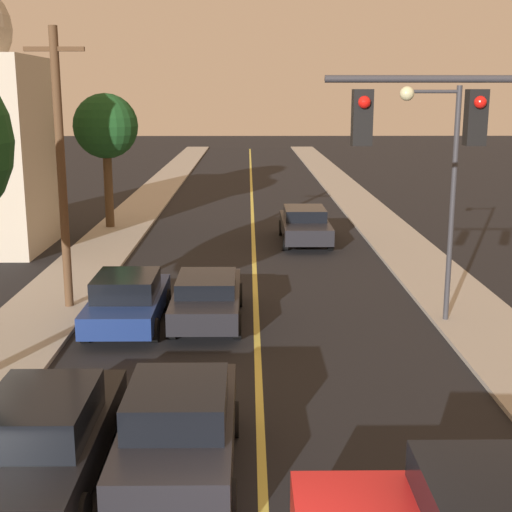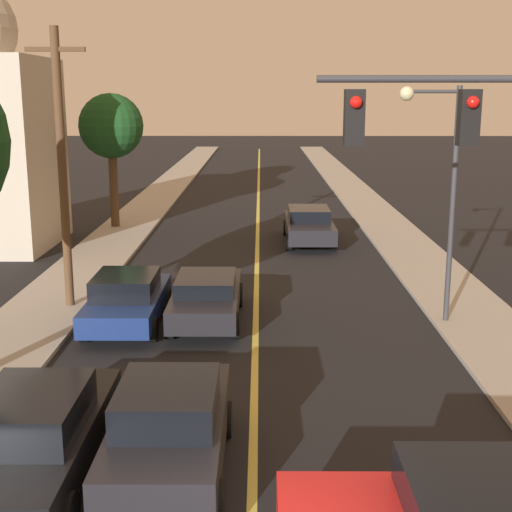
{
  "view_description": "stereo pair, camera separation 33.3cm",
  "coord_description": "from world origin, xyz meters",
  "px_view_note": "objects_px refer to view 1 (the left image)",
  "views": [
    {
      "loc": [
        -0.21,
        -6.86,
        6.0
      ],
      "look_at": [
        0.0,
        12.51,
        1.6
      ],
      "focal_mm": 50.0,
      "sensor_mm": 36.0,
      "label": 1
    },
    {
      "loc": [
        0.12,
        -6.86,
        6.0
      ],
      "look_at": [
        0.0,
        12.51,
        1.6
      ],
      "focal_mm": 50.0,
      "sensor_mm": 36.0,
      "label": 2
    }
  ],
  "objects_px": {
    "car_far_oncoming": "(305,224)",
    "streetlamp_right": "(440,171)",
    "car_near_lane_second": "(207,297)",
    "traffic_signal_mast": "(492,179)",
    "utility_pole_left": "(61,166)",
    "car_outer_lane_front": "(45,437)",
    "car_near_lane_front": "(179,429)",
    "tree_left_far": "(106,127)",
    "car_outer_lane_second": "(128,300)"
  },
  "relations": [
    {
      "from": "car_far_oncoming",
      "to": "streetlamp_right",
      "type": "height_order",
      "value": "streetlamp_right"
    },
    {
      "from": "utility_pole_left",
      "to": "car_near_lane_second",
      "type": "bearing_deg",
      "value": -16.3
    },
    {
      "from": "car_outer_lane_front",
      "to": "tree_left_far",
      "type": "distance_m",
      "value": 22.33
    },
    {
      "from": "car_near_lane_second",
      "to": "car_outer_lane_second",
      "type": "height_order",
      "value": "car_outer_lane_second"
    },
    {
      "from": "car_near_lane_front",
      "to": "tree_left_far",
      "type": "relative_size",
      "value": 0.72
    },
    {
      "from": "car_near_lane_front",
      "to": "traffic_signal_mast",
      "type": "xyz_separation_m",
      "value": [
        5.15,
        1.28,
        3.83
      ]
    },
    {
      "from": "car_outer_lane_second",
      "to": "tree_left_far",
      "type": "height_order",
      "value": "tree_left_far"
    },
    {
      "from": "car_far_oncoming",
      "to": "tree_left_far",
      "type": "distance_m",
      "value": 9.93
    },
    {
      "from": "car_near_lane_front",
      "to": "tree_left_far",
      "type": "height_order",
      "value": "tree_left_far"
    },
    {
      "from": "car_outer_lane_second",
      "to": "utility_pole_left",
      "type": "relative_size",
      "value": 0.56
    },
    {
      "from": "tree_left_far",
      "to": "car_outer_lane_front",
      "type": "bearing_deg",
      "value": -81.88
    },
    {
      "from": "car_outer_lane_front",
      "to": "traffic_signal_mast",
      "type": "height_order",
      "value": "traffic_signal_mast"
    },
    {
      "from": "streetlamp_right",
      "to": "tree_left_far",
      "type": "distance_m",
      "value": 17.81
    },
    {
      "from": "car_near_lane_second",
      "to": "car_outer_lane_second",
      "type": "distance_m",
      "value": 2.1
    },
    {
      "from": "car_near_lane_front",
      "to": "tree_left_far",
      "type": "distance_m",
      "value": 22.53
    },
    {
      "from": "car_near_lane_front",
      "to": "traffic_signal_mast",
      "type": "bearing_deg",
      "value": 13.91
    },
    {
      "from": "traffic_signal_mast",
      "to": "car_near_lane_second",
      "type": "bearing_deg",
      "value": 127.63
    },
    {
      "from": "car_outer_lane_second",
      "to": "traffic_signal_mast",
      "type": "relative_size",
      "value": 0.68
    },
    {
      "from": "car_outer_lane_front",
      "to": "traffic_signal_mast",
      "type": "distance_m",
      "value": 8.33
    },
    {
      "from": "car_near_lane_front",
      "to": "utility_pole_left",
      "type": "bearing_deg",
      "value": 113.69
    },
    {
      "from": "car_outer_lane_front",
      "to": "tree_left_far",
      "type": "height_order",
      "value": "tree_left_far"
    },
    {
      "from": "tree_left_far",
      "to": "traffic_signal_mast",
      "type": "bearing_deg",
      "value": -63.05
    },
    {
      "from": "car_near_lane_front",
      "to": "car_far_oncoming",
      "type": "distance_m",
      "value": 18.86
    },
    {
      "from": "streetlamp_right",
      "to": "traffic_signal_mast",
      "type": "bearing_deg",
      "value": -97.61
    },
    {
      "from": "utility_pole_left",
      "to": "streetlamp_right",
      "type": "bearing_deg",
      "value": -7.71
    },
    {
      "from": "car_outer_lane_front",
      "to": "car_far_oncoming",
      "type": "xyz_separation_m",
      "value": [
        5.53,
        18.72,
        -0.02
      ]
    },
    {
      "from": "car_far_oncoming",
      "to": "traffic_signal_mast",
      "type": "relative_size",
      "value": 0.78
    },
    {
      "from": "car_near_lane_front",
      "to": "car_near_lane_second",
      "type": "height_order",
      "value": "car_near_lane_front"
    },
    {
      "from": "utility_pole_left",
      "to": "car_outer_lane_front",
      "type": "bearing_deg",
      "value": -78.32
    },
    {
      "from": "utility_pole_left",
      "to": "traffic_signal_mast",
      "type": "bearing_deg",
      "value": -40.61
    },
    {
      "from": "traffic_signal_mast",
      "to": "tree_left_far",
      "type": "xyz_separation_m",
      "value": [
        -10.34,
        20.33,
        -0.06
      ]
    },
    {
      "from": "car_near_lane_second",
      "to": "car_far_oncoming",
      "type": "xyz_separation_m",
      "value": [
        3.45,
        10.59,
        0.04
      ]
    },
    {
      "from": "car_near_lane_front",
      "to": "car_outer_lane_second",
      "type": "bearing_deg",
      "value": 105.21
    },
    {
      "from": "car_outer_lane_second",
      "to": "utility_pole_left",
      "type": "xyz_separation_m",
      "value": [
        -1.92,
        1.47,
        3.38
      ]
    },
    {
      "from": "car_outer_lane_front",
      "to": "utility_pole_left",
      "type": "relative_size",
      "value": 0.61
    },
    {
      "from": "car_far_oncoming",
      "to": "utility_pole_left",
      "type": "distance_m",
      "value": 12.47
    },
    {
      "from": "tree_left_far",
      "to": "car_outer_lane_second",
      "type": "bearing_deg",
      "value": -77.44
    },
    {
      "from": "car_outer_lane_second",
      "to": "tree_left_far",
      "type": "relative_size",
      "value": 0.72
    },
    {
      "from": "car_near_lane_second",
      "to": "car_near_lane_front",
      "type": "bearing_deg",
      "value": -90.0
    },
    {
      "from": "car_near_lane_front",
      "to": "car_far_oncoming",
      "type": "height_order",
      "value": "car_near_lane_front"
    },
    {
      "from": "car_near_lane_second",
      "to": "traffic_signal_mast",
      "type": "xyz_separation_m",
      "value": [
        5.15,
        -6.68,
        3.93
      ]
    },
    {
      "from": "streetlamp_right",
      "to": "utility_pole_left",
      "type": "xyz_separation_m",
      "value": [
        -10.02,
        1.36,
        0.01
      ]
    },
    {
      "from": "streetlamp_right",
      "to": "tree_left_far",
      "type": "height_order",
      "value": "streetlamp_right"
    },
    {
      "from": "car_near_lane_second",
      "to": "traffic_signal_mast",
      "type": "distance_m",
      "value": 9.3
    },
    {
      "from": "utility_pole_left",
      "to": "tree_left_far",
      "type": "xyz_separation_m",
      "value": [
        -1.19,
        12.48,
        0.47
      ]
    },
    {
      "from": "car_near_lane_second",
      "to": "streetlamp_right",
      "type": "xyz_separation_m",
      "value": [
        6.01,
        -0.19,
        3.39
      ]
    },
    {
      "from": "car_outer_lane_front",
      "to": "utility_pole_left",
      "type": "xyz_separation_m",
      "value": [
        -1.92,
        9.3,
        3.34
      ]
    },
    {
      "from": "car_outer_lane_front",
      "to": "car_far_oncoming",
      "type": "relative_size",
      "value": 0.94
    },
    {
      "from": "tree_left_far",
      "to": "car_near_lane_second",
      "type": "bearing_deg",
      "value": -69.19
    },
    {
      "from": "car_outer_lane_front",
      "to": "utility_pole_left",
      "type": "distance_m",
      "value": 10.07
    }
  ]
}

